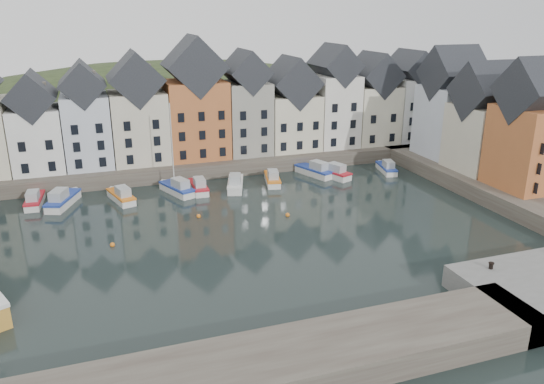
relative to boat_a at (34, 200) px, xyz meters
name	(u,v)px	position (x,y,z in m)	size (l,w,h in m)	color
ground	(251,239)	(22.42, -18.63, -0.67)	(260.00, 260.00, 0.00)	black
far_quay	(195,159)	(22.42, 11.37, 0.33)	(90.00, 16.00, 2.00)	#443B34
right_quay	(513,186)	(59.42, -15.63, 0.33)	(14.00, 54.00, 2.00)	#443B34
near_wall	(200,382)	(12.42, -40.63, 0.33)	(50.00, 6.00, 2.00)	#443B34
hillside	(175,215)	(22.44, 37.37, -18.63)	(153.60, 70.40, 64.00)	#233118
far_terrace	(217,110)	(25.63, 9.37, 8.21)	(72.37, 8.16, 17.78)	beige
right_terrace	(488,120)	(58.42, -10.55, 8.25)	(8.30, 24.25, 16.36)	silver
mooring_buoys	(203,224)	(18.42, -13.29, -0.52)	(20.50, 5.50, 0.50)	orange
boat_a	(34,200)	(0.00, 0.00, 0.00)	(2.22, 5.96, 2.25)	silver
boat_b	(62,200)	(3.28, -1.35, 0.09)	(4.38, 6.96, 2.56)	silver
boat_c	(122,196)	(10.32, -2.03, 0.02)	(3.41, 6.27, 2.30)	silver
boat_d	(178,188)	(17.55, -1.40, 0.12)	(4.12, 6.61, 12.11)	silver
boat_e	(199,187)	(20.37, -1.37, 0.01)	(1.99, 5.95, 2.27)	silver
boat_f	(235,184)	(25.26, -1.93, 0.06)	(3.77, 6.65, 2.44)	silver
boat_g	(272,179)	(30.79, -1.32, 0.01)	(3.17, 6.23, 2.29)	silver
boat_h	(315,171)	(37.93, 0.19, 0.08)	(4.18, 6.86, 2.52)	silver
boat_i	(333,173)	(40.00, -1.40, 0.05)	(4.10, 6.60, 2.42)	silver
boat_j	(387,168)	(48.72, -1.76, -0.03)	(2.93, 5.85, 2.15)	silver
mooring_bollard	(491,265)	(38.79, -35.51, 1.64)	(0.48, 0.48, 0.56)	black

